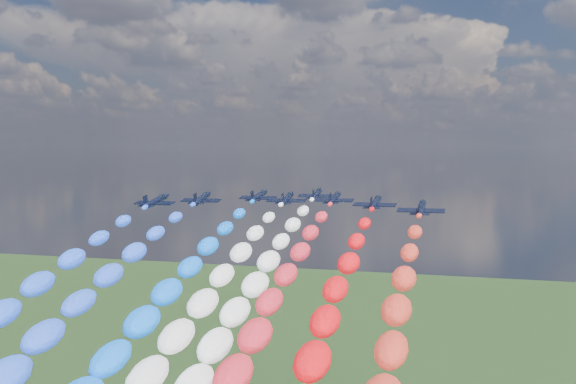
% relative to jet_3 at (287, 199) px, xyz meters
% --- Properties ---
extents(jet_0, '(10.36, 13.68, 5.10)m').
position_rel_jet_3_xyz_m(jet_0, '(-27.37, -15.31, 0.00)').
color(jet_0, black).
extents(jet_1, '(10.17, 13.54, 5.10)m').
position_rel_jet_3_xyz_m(jet_1, '(-19.99, -5.46, 0.00)').
color(jet_1, black).
extents(trail_1, '(7.00, 131.56, 47.31)m').
position_rel_jet_3_xyz_m(trail_1, '(-19.99, -73.07, -21.14)').
color(trail_1, blue).
extents(jet_2, '(10.19, 13.56, 5.10)m').
position_rel_jet_3_xyz_m(jet_2, '(-9.23, 6.20, 0.00)').
color(jet_2, black).
extents(trail_2, '(7.00, 131.56, 47.31)m').
position_rel_jet_3_xyz_m(trail_2, '(-9.23, -61.41, -21.14)').
color(trail_2, blue).
extents(jet_3, '(10.05, 13.46, 5.10)m').
position_rel_jet_3_xyz_m(jet_3, '(0.00, 0.00, 0.00)').
color(jet_3, black).
extents(trail_3, '(7.00, 131.56, 47.31)m').
position_rel_jet_3_xyz_m(trail_3, '(0.00, -67.61, -21.14)').
color(trail_3, white).
extents(jet_4, '(10.05, 13.46, 5.10)m').
position_rel_jet_3_xyz_m(jet_4, '(3.54, 16.67, 0.00)').
color(jet_4, black).
extents(trail_4, '(7.00, 131.56, 47.31)m').
position_rel_jet_3_xyz_m(trail_4, '(3.54, -50.94, -21.14)').
color(trail_4, white).
extents(jet_5, '(9.77, 13.26, 5.10)m').
position_rel_jet_3_xyz_m(jet_5, '(10.95, 3.89, 0.00)').
color(jet_5, black).
extents(trail_5, '(7.00, 131.56, 47.31)m').
position_rel_jet_3_xyz_m(trail_5, '(10.95, -63.72, -21.14)').
color(trail_5, red).
extents(jet_6, '(10.12, 13.51, 5.10)m').
position_rel_jet_3_xyz_m(jet_6, '(22.33, -6.29, 0.00)').
color(jet_6, black).
extents(jet_7, '(9.56, 13.10, 5.10)m').
position_rel_jet_3_xyz_m(jet_7, '(33.34, -17.49, 0.00)').
color(jet_7, black).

